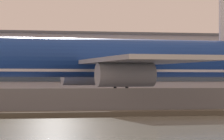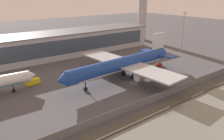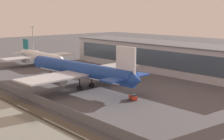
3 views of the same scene
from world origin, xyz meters
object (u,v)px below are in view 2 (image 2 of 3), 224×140
at_px(control_tower, 143,6).
at_px(apron_light_mast_apron_west, 183,31).
at_px(baggage_tug, 159,64).
at_px(ops_van, 33,82).
at_px(cargo_jet_blue, 124,64).

bearing_deg(control_tower, apron_light_mast_apron_west, -101.08).
bearing_deg(baggage_tug, apron_light_mast_apron_west, 17.82).
xyz_separation_m(ops_van, apron_light_mast_apron_west, (87.08, -3.63, 11.69)).
bearing_deg(ops_van, cargo_jet_blue, -26.05).
height_order(ops_van, apron_light_mast_apron_west, apron_light_mast_apron_west).
distance_m(ops_van, control_tower, 105.71).
bearing_deg(ops_van, baggage_tug, -13.39).
bearing_deg(ops_van, control_tower, 22.14).
xyz_separation_m(cargo_jet_blue, ops_van, (-32.26, 15.77, -5.07)).
bearing_deg(control_tower, baggage_tug, -126.65).
bearing_deg(cargo_jet_blue, baggage_tug, 5.45).
relative_size(baggage_tug, apron_light_mast_apron_west, 0.15).
height_order(cargo_jet_blue, apron_light_mast_apron_west, apron_light_mast_apron_west).
relative_size(cargo_jet_blue, control_tower, 1.33).
distance_m(ops_van, apron_light_mast_apron_west, 87.94).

